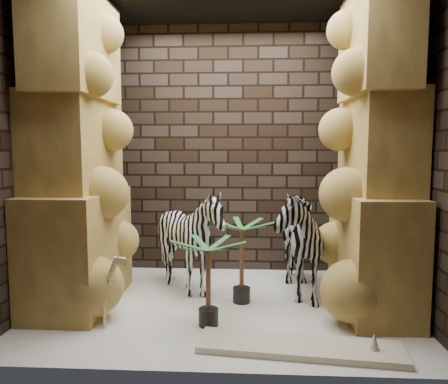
# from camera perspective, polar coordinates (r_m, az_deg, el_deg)

# --- Properties ---
(floor) EXTENTS (3.50, 3.50, 0.00)m
(floor) POSITION_cam_1_polar(r_m,az_deg,el_deg) (4.27, -0.27, -14.95)
(floor) COLOR silver
(floor) RESTS_ON ground
(wall_back) EXTENTS (3.50, 0.00, 3.50)m
(wall_back) POSITION_cam_1_polar(r_m,az_deg,el_deg) (5.24, 0.55, 5.66)
(wall_back) COLOR black
(wall_back) RESTS_ON ground
(wall_front) EXTENTS (3.50, 0.00, 3.50)m
(wall_front) POSITION_cam_1_polar(r_m,az_deg,el_deg) (2.74, -1.88, 5.57)
(wall_front) COLOR black
(wall_front) RESTS_ON ground
(wall_left) EXTENTS (0.00, 3.00, 3.00)m
(wall_left) POSITION_cam_1_polar(r_m,az_deg,el_deg) (4.45, -23.47, 5.17)
(wall_left) COLOR black
(wall_left) RESTS_ON ground
(wall_right) EXTENTS (0.00, 3.00, 3.00)m
(wall_right) POSITION_cam_1_polar(r_m,az_deg,el_deg) (4.26, 24.03, 5.14)
(wall_right) COLOR black
(wall_right) RESTS_ON ground
(rock_pillar_left) EXTENTS (0.68, 1.30, 3.00)m
(rock_pillar_left) POSITION_cam_1_polar(r_m,az_deg,el_deg) (4.31, -19.29, 5.32)
(rock_pillar_left) COLOR #D5AB54
(rock_pillar_left) RESTS_ON floor
(rock_pillar_right) EXTENTS (0.58, 1.25, 3.00)m
(rock_pillar_right) POSITION_cam_1_polar(r_m,az_deg,el_deg) (4.15, 19.75, 5.30)
(rock_pillar_right) COLOR #D5AB54
(rock_pillar_right) RESTS_ON floor
(zebra_right) EXTENTS (0.72, 1.17, 1.32)m
(zebra_right) POSITION_cam_1_polar(r_m,az_deg,el_deg) (4.49, 9.03, -5.22)
(zebra_right) COLOR white
(zebra_right) RESTS_ON floor
(zebra_left) EXTENTS (0.99, 1.18, 1.01)m
(zebra_left) POSITION_cam_1_polar(r_m,az_deg,el_deg) (4.48, -4.54, -7.23)
(zebra_left) COLOR white
(zebra_left) RESTS_ON floor
(giraffe_toy) EXTENTS (0.35, 0.20, 0.65)m
(giraffe_toy) POSITION_cam_1_polar(r_m,az_deg,el_deg) (3.83, -17.12, -12.51)
(giraffe_toy) COLOR #DEC786
(giraffe_toy) RESTS_ON floor
(palm_front) EXTENTS (0.36, 0.36, 0.83)m
(palm_front) POSITION_cam_1_polar(r_m,az_deg,el_deg) (4.22, 2.39, -9.25)
(palm_front) COLOR #1E4D1B
(palm_front) RESTS_ON floor
(palm_back) EXTENTS (0.36, 0.36, 0.76)m
(palm_back) POSITION_cam_1_polar(r_m,az_deg,el_deg) (3.70, -2.12, -12.02)
(palm_back) COLOR #1E4D1B
(palm_back) RESTS_ON floor
(surfboard) EXTENTS (1.56, 0.55, 0.05)m
(surfboard) POSITION_cam_1_polar(r_m,az_deg,el_deg) (3.45, 10.09, -19.79)
(surfboard) COLOR beige
(surfboard) RESTS_ON floor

